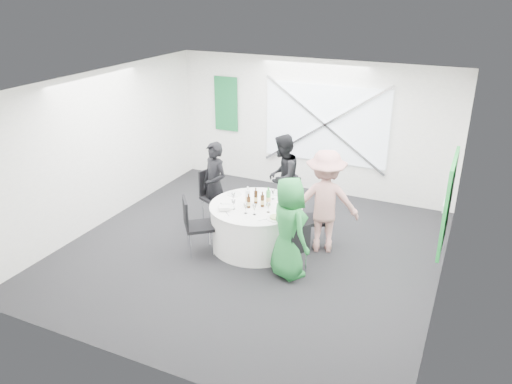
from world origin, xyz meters
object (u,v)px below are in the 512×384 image
at_px(chair_front_left, 194,221).
at_px(clear_water_bottle, 248,197).
at_px(chair_back_left, 213,192).
at_px(chair_back_right, 323,214).
at_px(banquet_table, 256,225).
at_px(person_woman_pink, 325,202).
at_px(person_woman_green, 289,228).
at_px(person_man_back, 282,177).
at_px(chair_back, 288,196).
at_px(green_water_bottle, 268,198).
at_px(chair_front_right, 296,245).
at_px(person_man_back_left, 215,185).

height_order(chair_front_left, clear_water_bottle, clear_water_bottle).
height_order(chair_back_left, chair_back_right, chair_back_left).
xyz_separation_m(banquet_table, clear_water_bottle, (-0.15, 0.00, 0.50)).
bearing_deg(person_woman_pink, banquet_table, 0.00).
bearing_deg(clear_water_bottle, person_woman_green, -32.45).
bearing_deg(chair_front_left, banquet_table, -90.00).
bearing_deg(clear_water_bottle, person_man_back, 84.26).
xyz_separation_m(chair_back, person_woman_pink, (0.93, -0.75, 0.36)).
relative_size(person_woman_pink, clear_water_bottle, 5.78).
relative_size(person_woman_green, green_water_bottle, 5.07).
bearing_deg(person_woman_green, chair_front_right, -100.14).
relative_size(chair_back_left, chair_back_right, 1.02).
height_order(banquet_table, person_man_back_left, person_man_back_left).
relative_size(chair_back_left, person_woman_green, 0.63).
bearing_deg(person_woman_green, person_man_back_left, 7.13).
bearing_deg(chair_back, person_man_back_left, -142.78).
relative_size(banquet_table, chair_back_left, 1.55).
bearing_deg(person_man_back, chair_front_right, 26.75).
distance_m(chair_front_right, green_water_bottle, 1.05).
height_order(chair_back_left, chair_front_left, chair_back_left).
xyz_separation_m(banquet_table, person_man_back, (-0.03, 1.24, 0.44)).
xyz_separation_m(chair_back, chair_front_left, (-0.96, -1.78, 0.07)).
bearing_deg(green_water_bottle, person_woman_pink, 17.03).
bearing_deg(person_woman_green, green_water_bottle, -11.00).
xyz_separation_m(chair_back, chair_front_right, (0.78, -1.66, -0.02)).
xyz_separation_m(chair_back_right, chair_front_left, (-1.83, -1.16, 0.01)).
distance_m(chair_front_left, person_woman_pink, 2.18).
relative_size(chair_back_left, person_woman_pink, 0.57).
bearing_deg(chair_back_right, person_woman_pink, -0.69).
height_order(person_man_back, clear_water_bottle, person_man_back).
bearing_deg(green_water_bottle, chair_back_right, 26.43).
relative_size(chair_back, person_man_back_left, 0.56).
height_order(chair_back, person_woman_pink, person_woman_pink).
height_order(chair_back_right, person_woman_green, person_woman_green).
distance_m(chair_back_left, chair_back_right, 2.14).
xyz_separation_m(chair_front_right, person_man_back, (-0.95, 1.78, 0.33)).
xyz_separation_m(chair_back_right, person_woman_green, (-0.18, -1.13, 0.22)).
bearing_deg(person_woman_pink, person_woman_green, 57.44).
bearing_deg(banquet_table, person_man_back_left, 156.90).
bearing_deg(clear_water_bottle, person_woman_pink, 16.44).
height_order(banquet_table, chair_back_left, chair_back_left).
distance_m(chair_front_left, person_man_back_left, 1.14).
xyz_separation_m(chair_back_right, green_water_bottle, (-0.82, -0.41, 0.31)).
bearing_deg(green_water_bottle, person_man_back, 100.48).
relative_size(chair_front_right, green_water_bottle, 2.69).
bearing_deg(chair_back_right, chair_back_left, -117.70).
bearing_deg(person_woman_green, banquet_table, -0.00).
height_order(chair_back, chair_back_left, chair_back_left).
bearing_deg(chair_front_right, banquet_table, -90.00).
bearing_deg(chair_back_right, banquet_table, -90.00).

